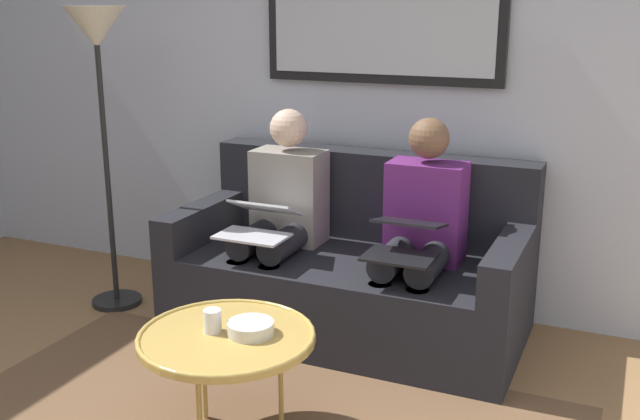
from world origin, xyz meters
name	(u,v)px	position (x,y,z in m)	size (l,w,h in m)	color
wall_rear	(386,73)	(0.00, -2.60, 1.30)	(6.00, 0.12, 2.60)	#B7BCC6
couch	(352,270)	(0.00, -2.12, 0.31)	(1.80, 0.90, 0.90)	black
framed_mirror	(382,27)	(0.00, -2.51, 1.55)	(1.33, 0.05, 0.59)	black
coffee_table	(226,338)	(0.03, -0.90, 0.45)	(0.68, 0.68, 0.47)	tan
cup	(212,321)	(0.10, -0.90, 0.50)	(0.07, 0.07, 0.09)	silver
bowl	(251,328)	(-0.05, -0.94, 0.48)	(0.18, 0.18, 0.05)	beige
person_left	(420,229)	(-0.38, -2.05, 0.61)	(0.38, 0.58, 1.14)	#66236B
laptop_black	(405,237)	(-0.38, -1.81, 0.63)	(0.32, 0.38, 0.16)	black
person_right	(281,212)	(0.38, -2.05, 0.61)	(0.38, 0.58, 1.14)	gray
laptop_silver	(260,220)	(0.38, -1.82, 0.63)	(0.35, 0.37, 0.16)	silver
standing_lamp	(98,62)	(1.35, -1.85, 1.37)	(0.32, 0.32, 1.66)	black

